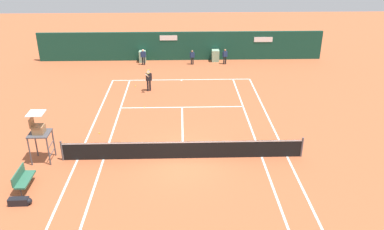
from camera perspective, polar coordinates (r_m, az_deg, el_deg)
name	(u,v)px	position (r m, az deg, el deg)	size (l,w,h in m)	color
ground_plane	(183,152)	(20.51, -1.32, -5.42)	(80.00, 80.00, 0.01)	#B25633
tennis_net	(183,149)	(19.76, -1.32, -4.99)	(12.10, 0.10, 1.07)	#4C4C51
sponsor_back_wall	(181,46)	(35.31, -1.58, 9.88)	(25.00, 1.02, 2.52)	#144233
umpire_chair	(39,131)	(20.44, -21.29, -2.12)	(1.00, 1.00, 2.61)	#47474C
player_bench	(23,178)	(19.14, -23.31, -8.36)	(0.54, 1.41, 0.88)	#38383D
equipment_bag	(21,201)	(18.28, -23.51, -11.39)	(0.96, 0.31, 0.32)	black
player_on_baseline	(149,79)	(28.26, -6.29, 5.23)	(0.46, 0.82, 1.79)	black
ball_kid_right_post	(143,56)	(34.24, -7.07, 8.48)	(0.46, 0.19, 1.37)	black
ball_kid_left_post	(192,56)	(34.13, 0.03, 8.48)	(0.42, 0.18, 1.25)	black
ball_kid_centre_post	(225,56)	(34.31, 4.79, 8.57)	(0.44, 0.22, 1.33)	black
tennis_ball_by_sideline	(144,107)	(25.83, -6.90, 1.14)	(0.07, 0.07, 0.07)	#CCE033
tennis_ball_mid_court	(99,133)	(22.93, -13.27, -2.58)	(0.07, 0.07, 0.07)	#CCE033
tennis_ball_near_service_line	(135,86)	(29.54, -8.20, 4.17)	(0.07, 0.07, 0.07)	#CCE033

